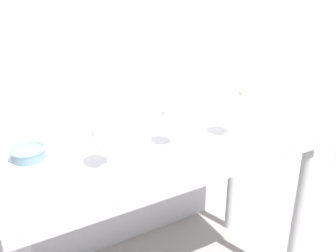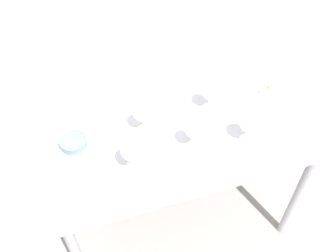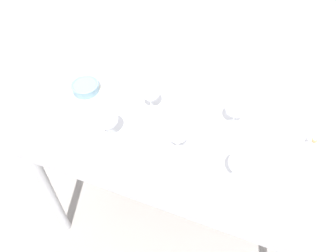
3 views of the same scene
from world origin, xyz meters
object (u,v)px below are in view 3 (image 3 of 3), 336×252
(tasting_bowl, at_px, (85,87))
(decanter_funnel, at_px, (312,146))
(wine_glass_near_right, at_px, (241,163))
(wine_glass_near_center, at_px, (178,134))
(tasting_sheet_upper, at_px, (273,173))
(wine_glass_near_left, at_px, (106,119))
(wine_glass_far_right, at_px, (236,108))
(wine_glass_far_left, at_px, (150,92))

(tasting_bowl, bearing_deg, decanter_funnel, 1.55)
(wine_glass_near_right, distance_m, wine_glass_near_center, 0.27)
(tasting_sheet_upper, bearing_deg, wine_glass_near_left, 173.58)
(decanter_funnel, bearing_deg, wine_glass_near_center, -158.27)
(tasting_sheet_upper, bearing_deg, tasting_bowl, 159.16)
(wine_glass_near_center, bearing_deg, decanter_funnel, 21.73)
(tasting_bowl, bearing_deg, wine_glass_near_left, -41.46)
(wine_glass_far_right, relative_size, tasting_bowl, 1.13)
(wine_glass_near_center, distance_m, wine_glass_near_left, 0.31)
(wine_glass_far_right, xyz_separation_m, wine_glass_near_center, (-0.18, -0.23, 0.00))
(wine_glass_far_right, height_order, wine_glass_near_left, wine_glass_near_left)
(tasting_bowl, relative_size, decanter_funnel, 1.16)
(wine_glass_far_right, distance_m, decanter_funnel, 0.35)
(wine_glass_near_right, height_order, decanter_funnel, wine_glass_near_right)
(wine_glass_far_left, distance_m, tasting_sheet_upper, 0.63)
(wine_glass_near_right, distance_m, decanter_funnel, 0.37)
(wine_glass_near_center, relative_size, wine_glass_far_left, 0.96)
(wine_glass_near_left, height_order, tasting_sheet_upper, wine_glass_near_left)
(tasting_bowl, bearing_deg, wine_glass_far_right, 3.72)
(tasting_bowl, bearing_deg, wine_glass_near_center, -18.14)
(wine_glass_far_left, bearing_deg, tasting_bowl, 179.89)
(decanter_funnel, bearing_deg, tasting_bowl, -178.45)
(wine_glass_near_left, relative_size, decanter_funnel, 1.36)
(wine_glass_near_right, relative_size, tasting_sheet_upper, 0.81)
(wine_glass_near_center, distance_m, decanter_funnel, 0.57)
(tasting_sheet_upper, height_order, tasting_bowl, tasting_bowl)
(tasting_bowl, height_order, decanter_funnel, decanter_funnel)
(wine_glass_far_right, relative_size, decanter_funnel, 1.31)
(decanter_funnel, bearing_deg, wine_glass_near_right, -135.02)
(wine_glass_far_right, relative_size, wine_glass_far_left, 0.98)
(wine_glass_near_right, height_order, wine_glass_near_left, wine_glass_near_left)
(wine_glass_near_center, distance_m, tasting_sheet_upper, 0.42)
(wine_glass_near_center, height_order, wine_glass_far_left, wine_glass_far_left)
(wine_glass_near_left, relative_size, tasting_sheet_upper, 0.84)
(wine_glass_far_right, distance_m, wine_glass_near_center, 0.29)
(tasting_sheet_upper, relative_size, tasting_bowl, 1.40)
(tasting_sheet_upper, bearing_deg, wine_glass_far_left, 154.37)
(wine_glass_near_right, xyz_separation_m, wine_glass_far_right, (-0.09, 0.27, 0.00))
(wine_glass_near_center, bearing_deg, wine_glass_near_left, -173.37)
(wine_glass_near_right, relative_size, wine_glass_far_left, 0.98)
(wine_glass_near_right, relative_size, wine_glass_far_right, 1.00)
(wine_glass_far_left, height_order, wine_glass_near_left, wine_glass_near_left)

